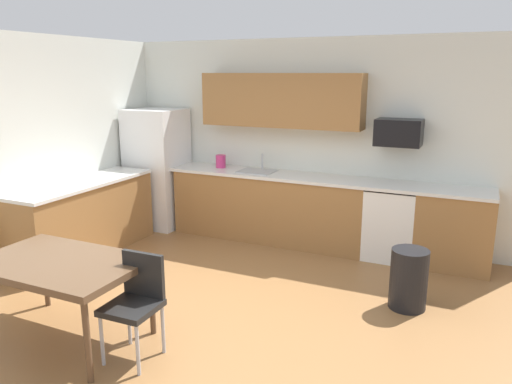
{
  "coord_description": "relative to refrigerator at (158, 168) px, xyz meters",
  "views": [
    {
      "loc": [
        2.16,
        -3.68,
        2.26
      ],
      "look_at": [
        0.0,
        1.0,
        1.0
      ],
      "focal_mm": 34.45,
      "sensor_mm": 36.0,
      "label": 1
    }
  ],
  "objects": [
    {
      "name": "ground_plane",
      "position": [
        2.18,
        -2.22,
        -0.87
      ],
      "size": [
        12.0,
        12.0,
        0.0
      ],
      "primitive_type": "plane",
      "color": "olive"
    },
    {
      "name": "sink_faucet",
      "position": [
        1.59,
        0.26,
        0.17
      ],
      "size": [
        0.02,
        0.02,
        0.24
      ],
      "primitive_type": "cylinder",
      "color": "#B2B5BA",
      "rests_on": "countertop_back"
    },
    {
      "name": "countertop_left",
      "position": [
        -0.12,
        -1.42,
        0.05
      ],
      "size": [
        0.64,
        2.0,
        0.04
      ],
      "primitive_type": "cube",
      "color": "silver",
      "rests_on": "cabinet_run_left"
    },
    {
      "name": "cabinet_run_back_right",
      "position": [
        4.15,
        0.08,
        -0.42
      ],
      "size": [
        0.85,
        0.6,
        0.9
      ],
      "primitive_type": "cube",
      "color": "olive",
      "rests_on": "ground"
    },
    {
      "name": "chair_near_table",
      "position": [
        1.96,
        -3.02,
        -0.37
      ],
      "size": [
        0.41,
        0.41,
        0.85
      ],
      "color": "black",
      "rests_on": "ground"
    },
    {
      "name": "countertop_back",
      "position": [
        2.18,
        0.08,
        0.05
      ],
      "size": [
        4.8,
        0.64,
        0.04
      ],
      "primitive_type": "cube",
      "color": "silver",
      "rests_on": "cabinet_run_back"
    },
    {
      "name": "wall_left",
      "position": [
        -0.47,
        -2.22,
        0.48
      ],
      "size": [
        0.1,
        5.8,
        2.7
      ],
      "primitive_type": "cube",
      "color": "silver",
      "rests_on": "ground"
    },
    {
      "name": "dining_table",
      "position": [
        1.22,
        -3.09,
        -0.21
      ],
      "size": [
        1.4,
        0.9,
        0.72
      ],
      "color": "brown",
      "rests_on": "ground"
    },
    {
      "name": "sink_basin",
      "position": [
        1.59,
        0.08,
        0.01
      ],
      "size": [
        0.48,
        0.4,
        0.14
      ],
      "primitive_type": "cube",
      "color": "#A5A8AD",
      "rests_on": "countertop_back"
    },
    {
      "name": "cabinet_run_back",
      "position": [
        1.78,
        0.08,
        -0.42
      ],
      "size": [
        2.7,
        0.6,
        0.9
      ],
      "primitive_type": "cube",
      "color": "olive",
      "rests_on": "ground"
    },
    {
      "name": "refrigerator",
      "position": [
        0.0,
        0.0,
        0.0
      ],
      "size": [
        0.76,
        0.7,
        1.74
      ],
      "primitive_type": "cube",
      "color": "white",
      "rests_on": "ground"
    },
    {
      "name": "upper_cabinets_back",
      "position": [
        1.88,
        0.21,
        1.03
      ],
      "size": [
        2.2,
        0.34,
        0.7
      ],
      "primitive_type": "cube",
      "color": "olive"
    },
    {
      "name": "cabinet_run_left",
      "position": [
        -0.12,
        -1.42,
        -0.42
      ],
      "size": [
        0.6,
        2.0,
        0.9
      ],
      "primitive_type": "cube",
      "color": "olive",
      "rests_on": "ground"
    },
    {
      "name": "kettle",
      "position": [
        1.0,
        0.13,
        0.15
      ],
      "size": [
        0.14,
        0.14,
        0.2
      ],
      "primitive_type": "cylinder",
      "color": "#CC3372",
      "rests_on": "countertop_back"
    },
    {
      "name": "oven_range",
      "position": [
        3.43,
        0.08,
        -0.42
      ],
      "size": [
        0.6,
        0.6,
        0.91
      ],
      "color": "white",
      "rests_on": "ground"
    },
    {
      "name": "microwave",
      "position": [
        3.43,
        0.18,
        0.69
      ],
      "size": [
        0.54,
        0.36,
        0.32
      ],
      "primitive_type": "cube",
      "color": "black"
    },
    {
      "name": "wall_back",
      "position": [
        2.18,
        0.43,
        0.48
      ],
      "size": [
        5.8,
        0.1,
        2.7
      ],
      "primitive_type": "cube",
      "color": "silver",
      "rests_on": "ground"
    },
    {
      "name": "trash_bin",
      "position": [
        3.83,
        -1.24,
        -0.57
      ],
      "size": [
        0.36,
        0.36,
        0.6
      ],
      "primitive_type": "cylinder",
      "color": "black",
      "rests_on": "ground"
    }
  ]
}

